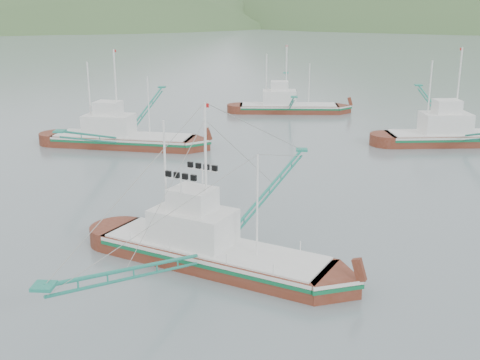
# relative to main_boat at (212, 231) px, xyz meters

# --- Properties ---
(ground) EXTENTS (1200.00, 1200.00, 0.00)m
(ground) POSITION_rel_main_boat_xyz_m (1.21, 1.71, -2.25)
(ground) COLOR slate
(ground) RESTS_ON ground
(main_boat) EXTENTS (15.29, 25.45, 10.88)m
(main_boat) POSITION_rel_main_boat_xyz_m (0.00, 0.00, 0.00)
(main_boat) COLOR #5C2313
(main_boat) RESTS_ON ground
(bg_boat_far) EXTENTS (14.41, 25.92, 10.48)m
(bg_boat_far) POSITION_rel_main_boat_xyz_m (5.14, 53.40, -0.81)
(bg_boat_far) COLOR #5C2313
(bg_boat_far) RESTS_ON ground
(bg_boat_right) EXTENTS (16.34, 28.81, 11.70)m
(bg_boat_right) POSITION_rel_main_boat_xyz_m (24.09, 34.28, -0.51)
(bg_boat_right) COLOR #5C2313
(bg_boat_right) RESTS_ON ground
(bg_boat_left) EXTENTS (16.19, 28.47, 11.58)m
(bg_boat_left) POSITION_rel_main_boat_xyz_m (-13.62, 30.67, -0.48)
(bg_boat_left) COLOR #5C2313
(bg_boat_left) RESTS_ON ground
(headland_left) EXTENTS (448.00, 308.00, 210.00)m
(headland_left) POSITION_rel_main_boat_xyz_m (-178.79, 361.71, -2.25)
(headland_left) COLOR #3C5C2F
(headland_left) RESTS_ON ground
(ridge_distant) EXTENTS (960.00, 400.00, 240.00)m
(ridge_distant) POSITION_rel_main_boat_xyz_m (31.21, 561.71, -2.25)
(ridge_distant) COLOR slate
(ridge_distant) RESTS_ON ground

